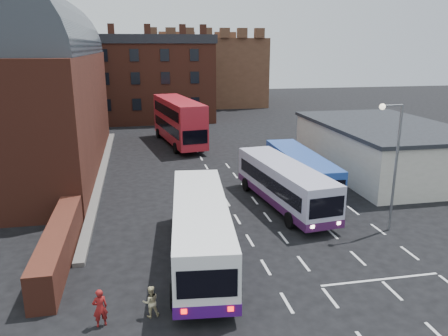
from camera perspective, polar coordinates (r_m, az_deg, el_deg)
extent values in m
plane|color=black|center=(23.17, 4.90, -11.87)|extent=(180.00, 180.00, 0.00)
cube|color=#602B1E|center=(42.21, -24.42, 6.53)|extent=(12.00, 28.00, 10.00)
cylinder|color=#1E2328|center=(41.84, -25.20, 13.28)|extent=(12.00, 26.00, 12.00)
cube|color=#602B1E|center=(24.20, -20.74, -9.28)|extent=(1.20, 10.00, 1.80)
cube|color=beige|center=(40.58, 20.11, 2.33)|extent=(10.00, 16.00, 4.00)
cube|color=#282B30|center=(40.18, 20.39, 5.24)|extent=(10.40, 16.40, 0.30)
cube|color=brown|center=(65.91, -11.46, 10.84)|extent=(22.00, 10.00, 11.00)
cube|color=brown|center=(86.65, -3.36, 12.53)|extent=(22.00, 22.00, 12.00)
cube|color=white|center=(22.34, -3.09, -7.65)|extent=(3.79, 11.85, 2.65)
cube|color=black|center=(22.28, -3.09, -7.28)|extent=(3.73, 10.66, 0.95)
cylinder|color=black|center=(26.27, -6.31, -7.19)|extent=(0.40, 1.08, 1.06)
cylinder|color=black|center=(19.28, -6.57, -16.24)|extent=(0.40, 1.08, 1.06)
cylinder|color=black|center=(26.34, -0.50, -7.02)|extent=(0.40, 1.08, 1.06)
cylinder|color=black|center=(19.39, 1.59, -15.95)|extent=(0.40, 1.08, 1.06)
cube|color=#B6B3CF|center=(29.98, 7.83, -1.82)|extent=(3.82, 11.25, 2.51)
cube|color=black|center=(29.94, 7.84, -1.55)|extent=(3.74, 10.07, 0.90)
cylinder|color=black|center=(28.08, 13.18, -6.04)|extent=(0.40, 1.03, 1.00)
cylinder|color=black|center=(34.24, 6.81, -1.76)|extent=(0.40, 1.03, 1.00)
cylinder|color=black|center=(26.93, 8.57, -6.75)|extent=(0.40, 1.03, 1.00)
cylinder|color=black|center=(33.30, 2.89, -2.17)|extent=(0.40, 1.03, 1.00)
cube|color=#2449A3|center=(33.54, 9.97, -0.16)|extent=(2.50, 10.61, 2.41)
cube|color=black|center=(33.50, 9.98, 0.08)|extent=(2.55, 9.41, 0.87)
cylinder|color=black|center=(31.39, 14.07, -3.81)|extent=(0.28, 0.97, 0.96)
cylinder|color=black|center=(37.65, 9.62, -0.29)|extent=(0.28, 0.97, 0.96)
cylinder|color=black|center=(30.49, 9.94, -4.14)|extent=(0.28, 0.97, 0.96)
cylinder|color=black|center=(36.90, 6.11, -0.49)|extent=(0.28, 0.97, 0.96)
cube|color=red|center=(48.76, -5.94, 6.28)|extent=(4.84, 12.92, 4.47)
cube|color=black|center=(48.87, -5.92, 5.55)|extent=(4.71, 11.74, 1.03)
cylinder|color=black|center=(45.78, -2.86, 2.88)|extent=(0.50, 1.18, 1.15)
cylinder|color=black|center=(53.77, -5.60, 4.74)|extent=(0.50, 1.18, 1.15)
cylinder|color=black|center=(45.03, -6.34, 2.58)|extent=(0.50, 1.18, 1.15)
cylinder|color=black|center=(53.13, -8.59, 4.51)|extent=(0.50, 1.18, 1.15)
cylinder|color=slate|center=(27.16, 21.48, -0.23)|extent=(0.15, 0.15, 7.52)
cylinder|color=slate|center=(26.04, 21.16, 7.64)|extent=(1.32, 0.24, 0.09)
sphere|color=#FFF2CC|center=(25.64, 19.99, 7.53)|extent=(0.34, 0.34, 0.34)
imported|color=maroon|center=(18.57, -15.89, -17.16)|extent=(0.67, 0.53, 1.61)
imported|color=#C7BB89|center=(18.77, -9.55, -16.82)|extent=(0.73, 0.61, 1.35)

